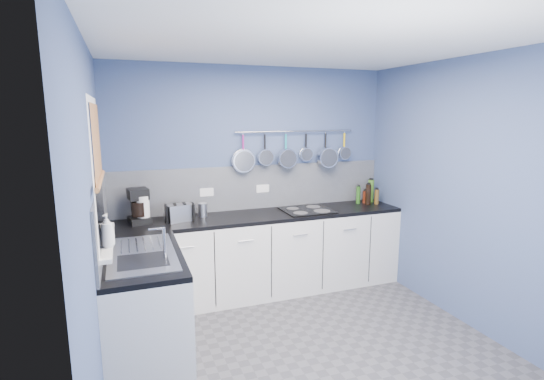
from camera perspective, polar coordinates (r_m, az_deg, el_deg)
floor at (r=3.79m, az=4.94°, el=-21.10°), size 3.20×3.00×0.02m
ceiling at (r=3.27m, az=5.68°, el=19.89°), size 3.20×3.00×0.02m
wall_back at (r=4.69m, az=-2.62°, el=1.64°), size 3.20×0.02×2.50m
wall_front at (r=2.10m, az=23.46°, el=-10.59°), size 3.20×0.02×2.50m
wall_left at (r=3.01m, az=-23.72°, el=-4.34°), size 0.02×3.00×2.50m
wall_right at (r=4.24m, az=25.35°, el=-0.33°), size 0.02×3.00×2.50m
backsplash_back at (r=4.69m, az=-2.53°, el=0.39°), size 3.20×0.02×0.50m
backsplash_left at (r=3.61m, az=-22.71°, el=-3.51°), size 0.02×1.80×0.50m
cabinet_run_back at (r=4.61m, az=-1.36°, el=-9.05°), size 3.20×0.60×0.86m
worktop_back at (r=4.48m, az=-1.38°, el=-3.62°), size 3.20×0.60×0.04m
cabinet_run_left at (r=3.57m, az=-17.26°, el=-15.66°), size 0.60×1.20×0.86m
worktop_left at (r=3.40m, az=-17.68°, el=-8.81°), size 0.60×1.20×0.04m
window_frame at (r=3.25m, az=-23.20°, el=2.14°), size 0.01×1.00×1.10m
window_glass at (r=3.25m, az=-23.11°, el=2.14°), size 0.01×0.90×1.00m
bamboo_blind at (r=3.22m, az=-23.26°, el=6.11°), size 0.01×0.90×0.55m
window_sill at (r=3.35m, az=-22.13°, el=-6.57°), size 0.10×0.98×0.03m
sink_unit at (r=3.39m, az=-17.71°, el=-8.43°), size 0.50×0.95×0.01m
mixer_tap at (r=3.19m, az=-14.79°, el=-7.10°), size 0.12×0.08×0.26m
socket_left at (r=4.55m, az=-9.09°, el=-0.31°), size 0.15×0.01×0.09m
socket_right at (r=4.71m, az=-1.32°, el=0.20°), size 0.15×0.01×0.09m
pot_rail at (r=4.76m, az=3.36°, el=8.17°), size 1.45×0.02×0.02m
soap_bottle_a at (r=3.12m, az=-22.04°, el=-5.26°), size 0.12×0.12×0.24m
soap_bottle_b at (r=3.14m, az=-21.99°, el=-5.75°), size 0.10×0.10×0.17m
paper_towel at (r=4.26m, az=-17.53°, el=-2.64°), size 0.14×0.14×0.28m
coffee_maker at (r=4.27m, az=-18.09°, el=-2.15°), size 0.23×0.25×0.35m
toaster at (r=4.28m, az=-12.74°, el=-3.09°), size 0.30×0.22×0.17m
canister at (r=4.42m, az=-9.66°, el=-2.74°), size 0.13×0.13×0.14m
hob at (r=4.64m, az=4.92°, el=-2.83°), size 0.54×0.48×0.01m
pan_0 at (r=4.55m, az=-4.01°, el=5.26°), size 0.25×0.06×0.44m
pan_1 at (r=4.62m, az=-0.98°, el=5.78°), size 0.19×0.07×0.38m
pan_2 at (r=4.71m, az=1.96°, el=5.64°), size 0.22×0.10×0.41m
pan_3 at (r=4.81m, az=4.78°, el=6.11°), size 0.16×0.06×0.35m
pan_4 at (r=4.93m, az=7.47°, el=5.68°), size 0.24×0.13×0.43m
pan_5 at (r=5.05m, az=10.06°, el=6.19°), size 0.16×0.07×0.35m
condiment_0 at (r=5.20m, az=13.62°, el=-0.12°), size 0.07×0.07×0.28m
condiment_1 at (r=5.14m, az=12.90°, el=-0.95°), size 0.07×0.07×0.15m
condiment_2 at (r=5.10m, az=11.94°, el=-0.67°), size 0.05×0.05×0.21m
condiment_3 at (r=5.11m, az=14.39°, el=-0.92°), size 0.05×0.05×0.18m
condiment_4 at (r=5.05m, az=13.27°, el=-0.61°), size 0.07×0.07×0.25m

